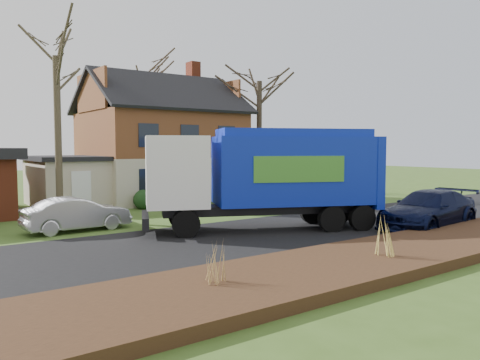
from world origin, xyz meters
TOP-DOWN VIEW (x-y plane):
  - ground at (0.00, 0.00)m, footprint 120.00×120.00m
  - road at (0.00, 0.00)m, footprint 80.00×7.00m
  - mulch_verge at (0.00, -5.30)m, footprint 80.00×3.50m
  - main_house at (1.49, 13.91)m, footprint 12.95×8.95m
  - garbage_truck at (0.30, 0.78)m, footprint 9.69×6.10m
  - silver_sedan at (-6.11, 5.03)m, footprint 4.17×1.65m
  - navy_wagon at (5.79, -2.82)m, footprint 5.56×2.68m
  - tree_front_west at (-5.93, 8.28)m, footprint 3.47×3.47m
  - tree_front_east at (7.57, 10.78)m, footprint 3.95×3.95m
  - tree_back at (4.23, 21.61)m, footprint 3.91×3.91m
  - grass_clump_west at (-6.02, -5.13)m, footprint 0.35×0.29m
  - grass_clump_mid at (-0.73, -5.69)m, footprint 0.39×0.32m

SIDE VIEW (x-z plane):
  - ground at x=0.00m, z-range 0.00..0.00m
  - road at x=0.00m, z-range 0.00..0.02m
  - mulch_verge at x=0.00m, z-range 0.00..0.30m
  - silver_sedan at x=-6.11m, z-range 0.00..1.35m
  - grass_clump_west at x=-6.02m, z-range 0.30..1.22m
  - navy_wagon at x=5.79m, z-range 0.00..1.56m
  - grass_clump_mid at x=-0.73m, z-range 0.30..1.39m
  - garbage_truck at x=0.30m, z-range 0.31..4.37m
  - main_house at x=1.49m, z-range -0.60..8.66m
  - tree_front_west at x=-5.93m, z-range 3.34..13.66m
  - tree_front_east at x=7.57m, z-range 3.44..14.42m
  - tree_back at x=4.23m, z-range 4.13..16.51m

